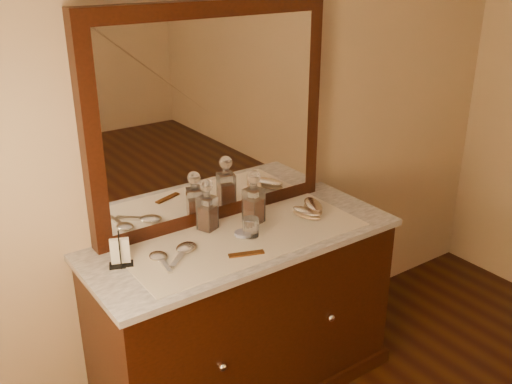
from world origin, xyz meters
TOP-DOWN VIEW (x-y plane):
  - dresser_cabinet at (0.00, 1.96)m, footprint 1.40×0.55m
  - dresser_plinth at (0.00, 1.96)m, footprint 1.46×0.59m
  - knob_left at (-0.30, 1.67)m, footprint 0.04×0.04m
  - knob_right at (0.30, 1.67)m, footprint 0.04×0.04m
  - marble_top at (0.00, 1.96)m, footprint 1.44×0.59m
  - mirror_frame at (0.00, 2.20)m, footprint 1.20×0.08m
  - mirror_glass at (0.00, 2.17)m, footprint 1.06×0.01m
  - lace_runner at (0.00, 1.94)m, footprint 1.10×0.45m
  - pin_dish at (0.00, 1.96)m, footprint 0.10×0.10m
  - comb at (-0.09, 1.80)m, footprint 0.15×0.08m
  - napkin_rack at (-0.56, 2.02)m, footprint 0.11×0.09m
  - decanter_left at (-0.10, 2.10)m, footprint 0.10×0.10m
  - decanter_right at (0.12, 2.04)m, footprint 0.10×0.10m
  - brush_near at (0.36, 1.94)m, footprint 0.11×0.17m
  - brush_far at (0.43, 1.97)m, footprint 0.14×0.19m
  - hand_mirror_outer at (-0.41, 1.97)m, footprint 0.09×0.20m
  - hand_mirror_inner at (-0.29, 1.97)m, footprint 0.20×0.19m
  - tumblers at (0.03, 1.93)m, footprint 0.08×0.08m

SIDE VIEW (x-z plane):
  - dresser_plinth at x=0.00m, z-range 0.00..0.08m
  - dresser_cabinet at x=0.00m, z-range 0.00..0.82m
  - knob_left at x=-0.30m, z-range 0.43..0.47m
  - knob_right at x=0.30m, z-range 0.43..0.47m
  - marble_top at x=0.00m, z-range 0.82..0.85m
  - lace_runner at x=0.00m, z-range 0.85..0.85m
  - comb at x=-0.09m, z-range 0.85..0.86m
  - pin_dish at x=0.00m, z-range 0.85..0.87m
  - hand_mirror_outer at x=-0.41m, z-range 0.85..0.87m
  - hand_mirror_inner at x=-0.29m, z-range 0.85..0.87m
  - brush_near at x=0.36m, z-range 0.85..0.90m
  - brush_far at x=0.43m, z-range 0.85..0.90m
  - tumblers at x=0.03m, z-range 0.85..0.94m
  - napkin_rack at x=-0.56m, z-range 0.84..0.98m
  - decanter_left at x=-0.10m, z-range 0.83..1.07m
  - decanter_right at x=0.12m, z-range 0.82..1.08m
  - mirror_frame at x=0.00m, z-range 0.85..1.85m
  - mirror_glass at x=0.00m, z-range 0.92..1.78m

